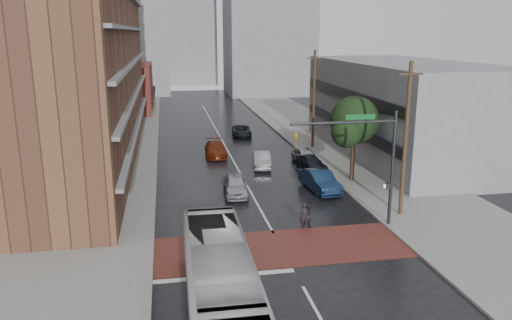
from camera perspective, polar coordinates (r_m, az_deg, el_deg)
ground at (r=27.86m, az=3.14°, el=-10.38°), size 160.00×160.00×0.00m
crosswalk at (r=28.30m, az=2.90°, el=-9.95°), size 14.00×5.00×0.02m
sidewalk_west at (r=51.22m, az=-16.20°, el=0.71°), size 9.00×90.00×0.15m
sidewalk_east at (r=53.84m, az=8.91°, el=1.77°), size 9.00×90.00×0.15m
apartment_block at (r=49.30m, az=-20.49°, el=16.22°), size 10.00×44.00×28.00m
storefront_west at (r=79.24m, az=-14.75°, el=7.99°), size 8.00×16.00×7.00m
building_east at (r=50.45m, az=16.37°, el=5.63°), size 11.00×26.00×9.00m
distant_tower_west at (r=102.99m, az=-15.39°, el=16.29°), size 18.00×16.00×32.00m
distant_tower_center at (r=119.74m, az=-7.68°, el=14.40°), size 12.00×10.00×24.00m
street_tree at (r=40.00m, az=11.17°, el=4.13°), size 4.20×4.10×6.90m
signal_mast at (r=30.36m, az=12.96°, el=0.81°), size 6.50×0.30×7.20m
utility_pole_near at (r=32.84m, az=16.72°, el=2.31°), size 1.60×0.26×10.00m
utility_pole_far at (r=51.21m, az=6.62°, el=6.96°), size 1.60×0.26×10.00m
transit_bus at (r=21.39m, az=-4.16°, el=-13.71°), size 2.85×11.52×3.20m
pedestrian_a at (r=30.71m, az=5.58°, el=-6.38°), size 0.63×0.45×1.63m
pedestrian_b at (r=30.78m, az=6.02°, el=-6.38°), size 0.81×0.65×1.59m
car_travel_a at (r=36.88m, az=-2.36°, el=-2.88°), size 2.04×4.40×1.46m
car_travel_b at (r=44.23m, az=0.69°, el=0.01°), size 2.04×4.34×1.38m
car_travel_c at (r=48.47m, az=-4.63°, el=1.25°), size 2.06×4.85×1.40m
suv_travel at (r=57.73m, az=-1.65°, el=3.34°), size 2.44×4.66×1.25m
car_parked_near at (r=37.94m, az=7.31°, el=-2.39°), size 2.20×4.99×1.59m
car_parked_mid at (r=43.83m, az=6.33°, el=-0.34°), size 2.27×4.32×1.19m
car_parked_far at (r=45.66m, az=5.62°, el=0.46°), size 1.84×4.38×1.48m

